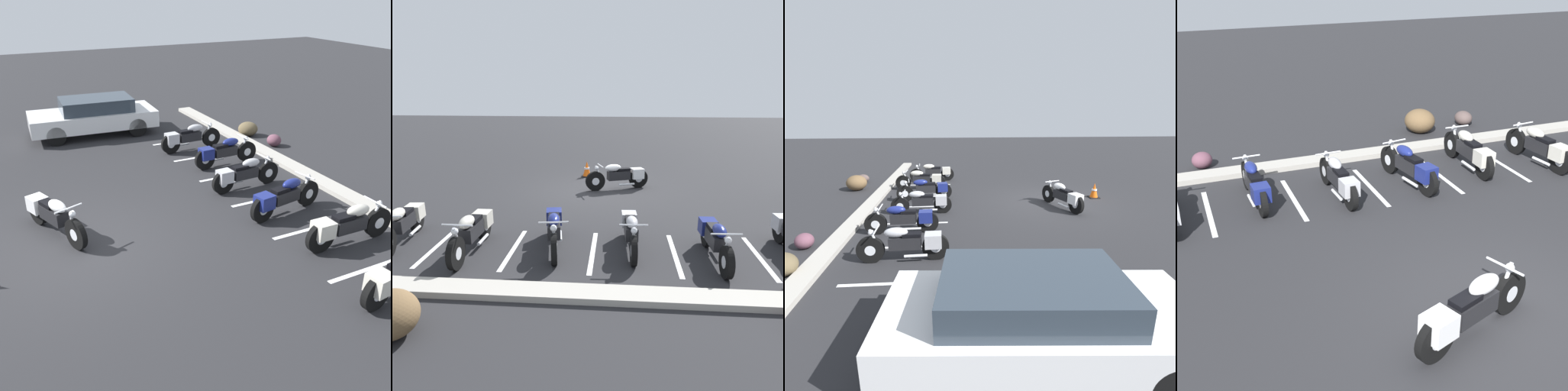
# 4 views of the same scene
# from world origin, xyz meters

# --- Properties ---
(ground) EXTENTS (60.00, 60.00, 0.00)m
(ground) POSITION_xyz_m (0.00, 0.00, 0.00)
(ground) COLOR #262628
(motorcycle_white_featured) EXTENTS (2.09, 0.97, 0.86)m
(motorcycle_white_featured) POSITION_xyz_m (-0.77, -0.32, 0.46)
(motorcycle_white_featured) COLOR black
(motorcycle_white_featured) RESTS_ON ground
(parked_bike_1) EXTENTS (0.58, 2.05, 0.81)m
(parked_bike_1) POSITION_xyz_m (-2.66, 4.90, 0.43)
(parked_bike_1) COLOR black
(parked_bike_1) RESTS_ON ground
(parked_bike_2) EXTENTS (0.57, 2.01, 0.79)m
(parked_bike_2) POSITION_xyz_m (-0.98, 4.53, 0.42)
(parked_bike_2) COLOR black
(parked_bike_2) RESTS_ON ground
(parked_bike_3) EXTENTS (0.69, 2.10, 0.83)m
(parked_bike_3) POSITION_xyz_m (0.67, 4.58, 0.44)
(parked_bike_3) COLOR black
(parked_bike_3) RESTS_ON ground
(parked_bike_4) EXTENTS (0.61, 2.16, 0.85)m
(parked_bike_4) POSITION_xyz_m (2.35, 4.91, 0.45)
(parked_bike_4) COLOR black
(parked_bike_4) RESTS_ON ground
(parked_bike_5) EXTENTS (0.64, 2.15, 0.85)m
(parked_bike_5) POSITION_xyz_m (4.06, 4.54, 0.45)
(parked_bike_5) COLOR black
(parked_bike_5) RESTS_ON ground
(concrete_curb) EXTENTS (18.00, 0.50, 0.12)m
(concrete_curb) POSITION_xyz_m (0.00, 6.60, 0.06)
(concrete_curb) COLOR #A8A399
(concrete_curb) RESTS_ON ground
(traffic_cone) EXTENTS (0.40, 0.40, 0.59)m
(traffic_cone) POSITION_xyz_m (0.50, -2.02, 0.28)
(traffic_cone) COLOR black
(traffic_cone) RESTS_ON ground
(stall_line_1) EXTENTS (0.10, 2.10, 0.00)m
(stall_line_1) POSITION_xyz_m (-3.62, 4.80, 0.00)
(stall_line_1) COLOR white
(stall_line_1) RESTS_ON ground
(stall_line_2) EXTENTS (0.10, 2.10, 0.00)m
(stall_line_2) POSITION_xyz_m (-1.90, 4.80, 0.00)
(stall_line_2) COLOR white
(stall_line_2) RESTS_ON ground
(stall_line_3) EXTENTS (0.10, 2.10, 0.00)m
(stall_line_3) POSITION_xyz_m (-0.19, 4.80, 0.00)
(stall_line_3) COLOR white
(stall_line_3) RESTS_ON ground
(stall_line_4) EXTENTS (0.10, 2.10, 0.00)m
(stall_line_4) POSITION_xyz_m (1.53, 4.80, 0.00)
(stall_line_4) COLOR white
(stall_line_4) RESTS_ON ground
(stall_line_5) EXTENTS (0.10, 2.10, 0.00)m
(stall_line_5) POSITION_xyz_m (3.24, 4.80, 0.00)
(stall_line_5) COLOR white
(stall_line_5) RESTS_ON ground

